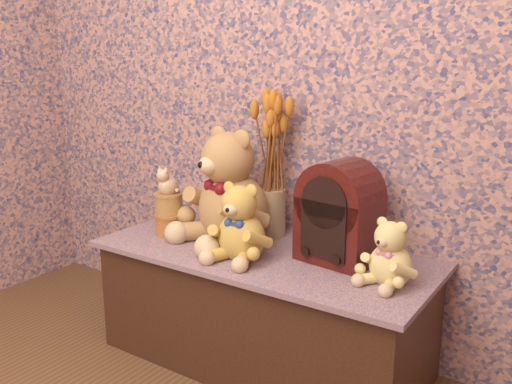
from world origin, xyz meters
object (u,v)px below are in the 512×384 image
teddy_large (233,181)px  ceramic_vase (271,212)px  biscuit_tin_lower (170,224)px  cathedral_radio (339,211)px  teddy_medium (241,218)px  cat_figurine (168,179)px  teddy_small (391,249)px

teddy_large → ceramic_vase: teddy_large is taller
biscuit_tin_lower → cathedral_radio: bearing=8.7°
teddy_medium → cathedral_radio: 0.35m
ceramic_vase → biscuit_tin_lower: (-0.36, -0.22, -0.06)m
cat_figurine → teddy_medium: bearing=-10.3°
ceramic_vase → cat_figurine: cat_figurine is taller
teddy_large → cathedral_radio: 0.46m
biscuit_tin_lower → cat_figurine: 0.19m
teddy_small → ceramic_vase: 0.62m
teddy_large → cathedral_radio: bearing=20.0°
teddy_medium → teddy_small: teddy_medium is taller
teddy_large → ceramic_vase: bearing=70.0°
teddy_medium → cat_figurine: size_ratio=2.50×
ceramic_vase → teddy_medium: bearing=-80.2°
teddy_small → teddy_large: bearing=-170.9°
teddy_medium → ceramic_vase: 0.29m
cat_figurine → ceramic_vase: bearing=29.2°
teddy_large → biscuit_tin_lower: 0.34m
cat_figurine → biscuit_tin_lower: bearing=0.0°
cathedral_radio → cat_figurine: bearing=-163.8°
cathedral_radio → cat_figurine: size_ratio=3.05×
biscuit_tin_lower → cat_figurine: bearing=0.0°
teddy_small → biscuit_tin_lower: teddy_small is taller
teddy_large → cat_figurine: (-0.26, -0.09, -0.01)m
biscuit_tin_lower → teddy_large: bearing=19.7°
teddy_large → teddy_medium: size_ratio=1.61×
cathedral_radio → ceramic_vase: bearing=170.1°
cathedral_radio → biscuit_tin_lower: cathedral_radio is taller
teddy_small → cathedral_radio: cathedral_radio is taller
ceramic_vase → cat_figurine: size_ratio=1.62×
biscuit_tin_lower → cat_figurine: (0.00, 0.00, 0.19)m
teddy_small → biscuit_tin_lower: (-0.94, -0.01, -0.07)m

